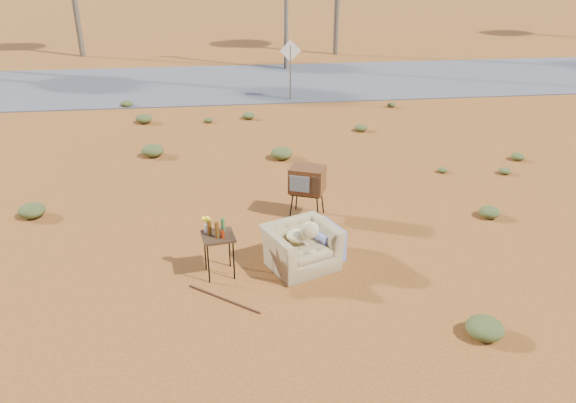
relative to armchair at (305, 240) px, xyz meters
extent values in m
plane|color=#97521E|center=(-0.31, -0.39, -0.49)|extent=(140.00, 140.00, 0.00)
cube|color=#565659|center=(-0.31, 14.61, -0.47)|extent=(140.00, 7.00, 0.04)
imported|color=#9C8455|center=(-0.09, -0.06, 0.03)|extent=(1.40, 1.17, 1.04)
ellipsoid|color=#D0BF7F|center=(-0.16, -0.03, 0.12)|extent=(0.38, 0.38, 0.22)
ellipsoid|color=#D0BF7F|center=(0.04, -0.22, 0.32)|extent=(0.33, 0.17, 0.33)
cube|color=navy|center=(0.38, 0.26, -0.18)|extent=(0.76, 0.91, 0.61)
cube|color=black|center=(0.33, 1.94, 0.08)|extent=(0.76, 0.68, 0.03)
cylinder|color=black|center=(-0.02, 1.85, -0.21)|extent=(0.04, 0.04, 0.56)
cylinder|color=black|center=(0.50, 1.63, -0.21)|extent=(0.04, 0.04, 0.56)
cylinder|color=black|center=(0.15, 2.26, -0.21)|extent=(0.04, 0.04, 0.56)
cylinder|color=black|center=(0.68, 2.03, -0.21)|extent=(0.04, 0.04, 0.56)
cube|color=brown|center=(0.33, 1.94, 0.36)|extent=(0.85, 0.77, 0.54)
cube|color=slate|center=(0.13, 1.72, 0.36)|extent=(0.39, 0.18, 0.34)
cube|color=#472D19|center=(0.44, 1.59, 0.36)|extent=(0.15, 0.08, 0.38)
cube|color=#3B2515|center=(-1.55, -0.17, 0.28)|extent=(0.62, 0.62, 0.04)
cylinder|color=black|center=(-1.74, -0.42, -0.11)|extent=(0.03, 0.03, 0.76)
cylinder|color=black|center=(-1.30, -0.36, -0.11)|extent=(0.03, 0.03, 0.76)
cylinder|color=black|center=(-1.80, 0.01, -0.11)|extent=(0.03, 0.03, 0.76)
cylinder|color=black|center=(-1.37, 0.08, -0.11)|extent=(0.03, 0.03, 0.76)
cylinder|color=#54320E|center=(-1.69, -0.14, 0.44)|extent=(0.08, 0.08, 0.28)
cylinder|color=#54320E|center=(-1.56, -0.26, 0.45)|extent=(0.07, 0.07, 0.31)
cylinder|color=#30622A|center=(-1.46, -0.05, 0.43)|extent=(0.07, 0.07, 0.26)
cylinder|color=red|center=(-1.47, -0.27, 0.37)|extent=(0.07, 0.07, 0.14)
cylinder|color=silver|center=(-1.74, -0.03, 0.38)|extent=(0.09, 0.09, 0.15)
ellipsoid|color=yellow|center=(-1.74, -0.03, 0.54)|extent=(0.17, 0.17, 0.13)
cylinder|color=#452312|center=(-1.51, -0.97, -0.47)|extent=(1.16, 0.95, 0.04)
cylinder|color=brown|center=(1.19, 11.61, 0.51)|extent=(0.06, 0.06, 2.00)
cube|color=silver|center=(1.19, 11.61, 1.31)|extent=(0.78, 0.04, 0.78)
ellipsoid|color=#454B21|center=(-5.51, 2.61, -0.33)|extent=(0.56, 0.56, 0.31)
ellipsoid|color=#454B21|center=(4.19, 1.41, -0.37)|extent=(0.44, 0.44, 0.24)
ellipsoid|color=#454B21|center=(-3.31, 6.11, -0.32)|extent=(0.60, 0.60, 0.33)
ellipsoid|color=#454B21|center=(6.49, 4.61, -0.39)|extent=(0.36, 0.36, 0.20)
ellipsoid|color=#454B21|center=(2.89, 7.61, -0.38)|extent=(0.40, 0.40, 0.22)
ellipsoid|color=#454B21|center=(-1.81, 9.11, -0.41)|extent=(0.30, 0.30, 0.17)
camera|label=1|loc=(-1.38, -8.74, 4.88)|focal=35.00mm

